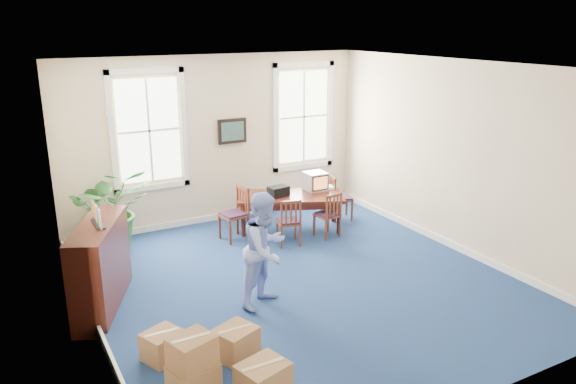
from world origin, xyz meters
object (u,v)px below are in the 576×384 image
man (266,249)px  potted_plant (111,209)px  conference_table (290,212)px  crt_tv (315,181)px  chair_near_left (289,221)px  credenza (100,262)px  cardboard_boxes (206,356)px

man → potted_plant: (-1.44, 2.96, -0.07)m
conference_table → crt_tv: (0.58, 0.04, 0.51)m
potted_plant → man: bearing=-64.1°
conference_table → man: size_ratio=1.22×
chair_near_left → man: size_ratio=0.53×
crt_tv → credenza: 4.52m
potted_plant → chair_near_left: bearing=-23.8°
crt_tv → man: bearing=-132.0°
conference_table → crt_tv: bearing=29.4°
chair_near_left → credenza: size_ratio=0.54×
man → potted_plant: man is taller
conference_table → cardboard_boxes: 4.89m
credenza → cardboard_boxes: bearing=-51.3°
man → crt_tv: bearing=19.4°
crt_tv → credenza: bearing=-160.9°
man → potted_plant: bearing=88.3°
crt_tv → man: man is taller
crt_tv → potted_plant: size_ratio=0.29×
chair_near_left → credenza: 3.39m
chair_near_left → crt_tv: bearing=-128.9°
man → cardboard_boxes: bearing=-163.3°
man → cardboard_boxes: man is taller
chair_near_left → man: man is taller
crt_tv → potted_plant: (-3.73, 0.50, -0.11)m
conference_table → cardboard_boxes: cardboard_boxes is taller
crt_tv → man: size_ratio=0.26×
potted_plant → cardboard_boxes: (0.05, -4.32, -0.38)m
credenza → cardboard_boxes: (0.60, -2.42, -0.27)m
cardboard_boxes → crt_tv: bearing=46.0°
potted_plant → cardboard_boxes: bearing=-89.4°
conference_table → credenza: bearing=-135.0°
credenza → chair_near_left: bearing=36.4°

